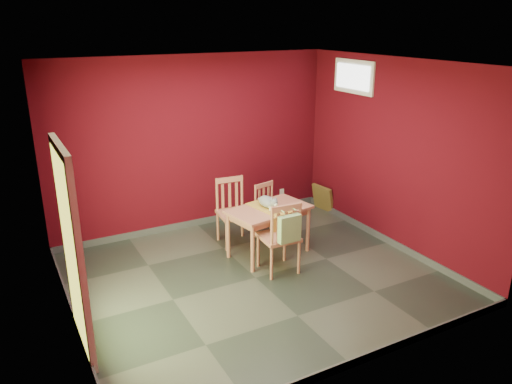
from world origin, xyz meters
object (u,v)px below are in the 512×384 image
chair_near (280,236)px  tote_bag (289,229)px  picture_frame (323,198)px  cat (267,200)px  chair_far_left (233,211)px  chair_far_right (269,211)px  dining_table (269,214)px

chair_near → tote_bag: (-0.01, -0.23, 0.20)m
tote_bag → picture_frame: bearing=44.6°
cat → picture_frame: (1.69, 1.00, -0.58)m
chair_far_left → picture_frame: size_ratio=2.14×
tote_bag → picture_frame: (1.83, 1.80, -0.49)m
picture_frame → chair_near: bearing=-139.2°
tote_bag → cat: bearing=80.0°
chair_near → picture_frame: bearing=40.8°
picture_frame → chair_far_right: bearing=-158.7°
chair_far_right → cat: bearing=-123.2°
cat → picture_frame: cat is taller
dining_table → chair_far_left: (-0.26, 0.61, -0.11)m
tote_bag → picture_frame: 2.62m
chair_far_right → chair_near: bearing=-112.8°
chair_far_right → tote_bag: bearing=-109.3°
dining_table → chair_far_left: size_ratio=1.24×
dining_table → tote_bag: size_ratio=2.93×
chair_far_right → tote_bag: size_ratio=2.02×
chair_far_left → cat: chair_far_left is taller
tote_bag → dining_table: bearing=79.8°
chair_near → tote_bag: 0.30m
chair_near → dining_table: bearing=76.4°
chair_far_left → dining_table: bearing=-67.1°
dining_table → chair_far_right: size_ratio=1.45×
chair_far_right → cat: 0.66m
chair_far_right → dining_table: bearing=-120.9°
chair_near → cat: size_ratio=2.44×
dining_table → cat: 0.20m
dining_table → chair_near: 0.54m
picture_frame → tote_bag: bearing=-135.4°
chair_near → cat: chair_near is taller
chair_far_left → tote_bag: (0.12, -1.36, 0.20)m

